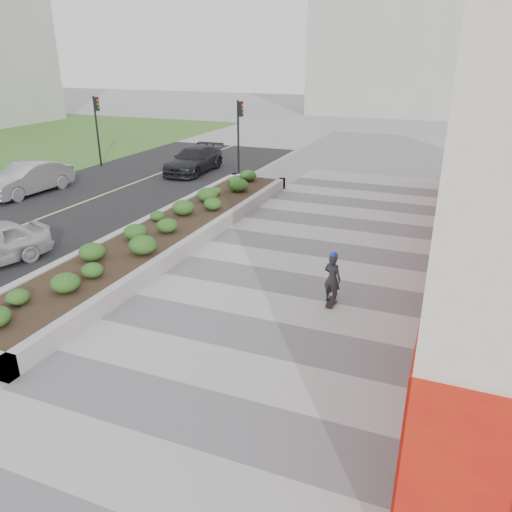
{
  "coord_description": "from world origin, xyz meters",
  "views": [
    {
      "loc": [
        4.13,
        -8.17,
        6.47
      ],
      "look_at": [
        -0.85,
        4.15,
        1.1
      ],
      "focal_mm": 35.0,
      "sensor_mm": 36.0,
      "label": 1
    }
  ],
  "objects_px": {
    "car_silver": "(28,179)",
    "car_dark": "(194,160)",
    "planter": "(169,229)",
    "skateboarder": "(332,278)",
    "traffic_signal_near": "(239,128)",
    "traffic_signal_far": "(97,121)"
  },
  "relations": [
    {
      "from": "car_dark",
      "to": "skateboarder",
      "type": "bearing_deg",
      "value": -51.01
    },
    {
      "from": "car_silver",
      "to": "car_dark",
      "type": "xyz_separation_m",
      "value": [
        5.27,
        7.46,
        -0.05
      ]
    },
    {
      "from": "car_silver",
      "to": "car_dark",
      "type": "relative_size",
      "value": 0.94
    },
    {
      "from": "traffic_signal_near",
      "to": "car_silver",
      "type": "relative_size",
      "value": 0.89
    },
    {
      "from": "traffic_signal_far",
      "to": "car_silver",
      "type": "bearing_deg",
      "value": -82.26
    },
    {
      "from": "planter",
      "to": "traffic_signal_far",
      "type": "bearing_deg",
      "value": 137.54
    },
    {
      "from": "planter",
      "to": "traffic_signal_far",
      "type": "xyz_separation_m",
      "value": [
        -10.93,
        10.0,
        2.34
      ]
    },
    {
      "from": "planter",
      "to": "traffic_signal_near",
      "type": "distance_m",
      "value": 10.9
    },
    {
      "from": "traffic_signal_near",
      "to": "car_dark",
      "type": "xyz_separation_m",
      "value": [
        -3.01,
        0.13,
        -2.04
      ]
    },
    {
      "from": "planter",
      "to": "skateboarder",
      "type": "distance_m",
      "value": 7.48
    },
    {
      "from": "skateboarder",
      "to": "car_silver",
      "type": "height_order",
      "value": "skateboarder"
    },
    {
      "from": "car_silver",
      "to": "car_dark",
      "type": "distance_m",
      "value": 9.13
    },
    {
      "from": "traffic_signal_far",
      "to": "car_silver",
      "type": "relative_size",
      "value": 0.89
    },
    {
      "from": "traffic_signal_near",
      "to": "skateboarder",
      "type": "bearing_deg",
      "value": -57.09
    },
    {
      "from": "traffic_signal_far",
      "to": "skateboarder",
      "type": "distance_m",
      "value": 22.07
    },
    {
      "from": "skateboarder",
      "to": "car_dark",
      "type": "xyz_separation_m",
      "value": [
        -11.64,
        13.47,
        -0.07
      ]
    },
    {
      "from": "traffic_signal_near",
      "to": "traffic_signal_far",
      "type": "bearing_deg",
      "value": -176.89
    },
    {
      "from": "planter",
      "to": "car_silver",
      "type": "relative_size",
      "value": 3.84
    },
    {
      "from": "planter",
      "to": "skateboarder",
      "type": "relative_size",
      "value": 11.5
    },
    {
      "from": "traffic_signal_far",
      "to": "car_dark",
      "type": "relative_size",
      "value": 0.84
    },
    {
      "from": "traffic_signal_far",
      "to": "skateboarder",
      "type": "relative_size",
      "value": 2.68
    },
    {
      "from": "planter",
      "to": "skateboarder",
      "type": "xyz_separation_m",
      "value": [
        6.91,
        -2.85,
        0.37
      ]
    }
  ]
}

